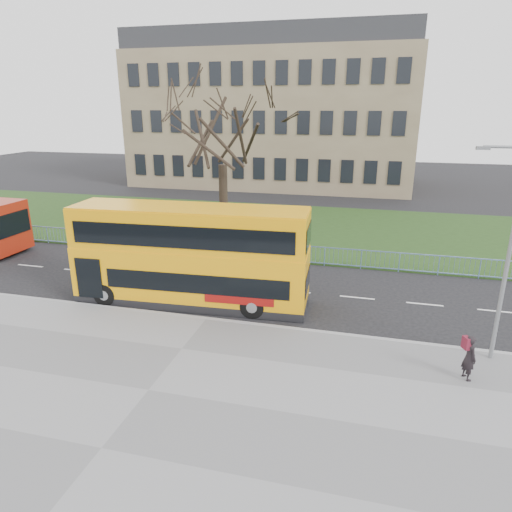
{
  "coord_description": "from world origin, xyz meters",
  "views": [
    {
      "loc": [
        6.28,
        -17.73,
        8.56
      ],
      "look_at": [
        1.48,
        1.0,
        2.17
      ],
      "focal_mm": 32.0,
      "sensor_mm": 36.0,
      "label": 1
    }
  ],
  "objects": [
    {
      "name": "civic_building",
      "position": [
        -5.0,
        35.0,
        7.0
      ],
      "size": [
        30.0,
        15.0,
        14.0
      ],
      "primitive_type": "cube",
      "color": "#7B684E",
      "rests_on": "ground"
    },
    {
      "name": "guard_railing",
      "position": [
        0.0,
        6.6,
        0.55
      ],
      "size": [
        40.0,
        0.12,
        1.1
      ],
      "primitive_type": null,
      "color": "#6F91C5",
      "rests_on": "ground"
    },
    {
      "name": "yellow_bus",
      "position": [
        -1.31,
        0.15,
        2.34
      ],
      "size": [
        10.54,
        3.06,
        4.36
      ],
      "rotation": [
        0.0,
        0.0,
        0.06
      ],
      "color": "#FAA50A",
      "rests_on": "ground"
    },
    {
      "name": "ground",
      "position": [
        0.0,
        0.0,
        0.0
      ],
      "size": [
        120.0,
        120.0,
        0.0
      ],
      "primitive_type": "plane",
      "color": "black",
      "rests_on": "ground"
    },
    {
      "name": "grass_verge",
      "position": [
        0.0,
        14.3,
        0.04
      ],
      "size": [
        80.0,
        15.4,
        0.08
      ],
      "primitive_type": "cube",
      "color": "#1D3412",
      "rests_on": "ground"
    },
    {
      "name": "kerb",
      "position": [
        0.0,
        -1.55,
        0.07
      ],
      "size": [
        80.0,
        0.2,
        0.14
      ],
      "primitive_type": "cube",
      "color": "gray",
      "rests_on": "ground"
    },
    {
      "name": "pavement",
      "position": [
        0.0,
        -6.75,
        0.06
      ],
      "size": [
        80.0,
        10.5,
        0.12
      ],
      "primitive_type": "cube",
      "color": "slate",
      "rests_on": "ground"
    },
    {
      "name": "street_lamp",
      "position": [
        10.68,
        -2.0,
        4.11
      ],
      "size": [
        1.54,
        0.17,
        7.28
      ],
      "rotation": [
        0.0,
        0.0,
        0.01
      ],
      "color": "gray",
      "rests_on": "pavement"
    },
    {
      "name": "bare_tree",
      "position": [
        -3.0,
        10.0,
        5.94
      ],
      "size": [
        8.2,
        8.2,
        11.72
      ],
      "primitive_type": null,
      "color": "black",
      "rests_on": "grass_verge"
    },
    {
      "name": "pedestrian",
      "position": [
        9.71,
        -3.6,
        0.89
      ],
      "size": [
        0.57,
        0.66,
        1.54
      ],
      "primitive_type": "imported",
      "rotation": [
        0.0,
        0.0,
        2.0
      ],
      "color": "black",
      "rests_on": "pavement"
    }
  ]
}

